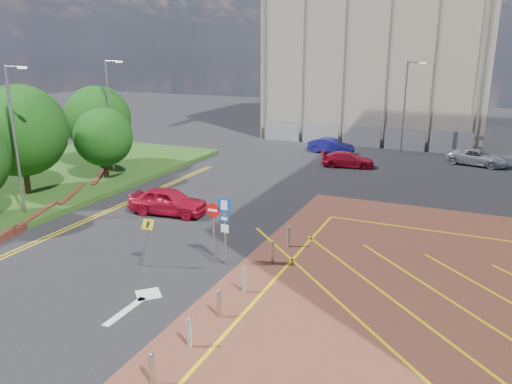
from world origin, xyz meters
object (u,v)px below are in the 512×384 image
Objects in this scene: sign_cluster at (221,222)px; car_red_back at (348,159)px; lamp_left_near at (15,135)px; lamp_back at (405,105)px; tree_d at (98,119)px; warning_sign at (146,237)px; car_blue_back at (331,146)px; car_red_left at (168,201)px; tree_b at (20,131)px; tree_c at (103,137)px; lamp_left_far at (110,112)px; car_silver_back at (477,157)px.

sign_cluster is 0.78× the size of car_red_back.
lamp_left_near is 1.00× the size of lamp_back.
sign_cluster is (16.80, -12.02, -1.92)m from tree_d.
tree_d is 2.70× the size of warning_sign.
warning_sign is (-2.74, -1.58, -0.52)m from sign_cluster.
sign_cluster is 20.46m from car_red_back.
sign_cluster is at bearing -168.99° from car_blue_back.
car_red_left is at bearing 140.59° from sign_cluster.
tree_b is 23.44m from car_red_back.
sign_cluster is at bearing -33.16° from tree_c.
car_red_back is (14.35, 11.40, -2.59)m from tree_c.
car_red_back is (15.27, 9.40, -4.06)m from lamp_left_far.
warning_sign is at bearing -160.53° from car_red_left.
lamp_left_far is 1.00× the size of lamp_back.
car_red_back is at bearing 25.83° from tree_d.
warning_sign is (-6.52, -28.59, -2.93)m from lamp_back.
warning_sign is at bearing -43.76° from tree_c.
warning_sign is 29.65m from car_silver_back.
sign_cluster is 0.71× the size of car_red_left.
car_red_back is at bearing 81.49° from warning_sign.
lamp_back reaches higher than car_silver_back.
lamp_left_far is (2.08, -1.00, 0.79)m from tree_d.
car_red_back is at bearing -143.75° from car_blue_back.
car_red_left is at bearing -27.76° from tree_c.
warning_sign is at bearing -14.56° from lamp_left_near.
lamp_left_near and lamp_left_far have the same top height.
tree_d is 1.36× the size of car_red_left.
lamp_left_near is (1.08, -8.00, 1.47)m from tree_c.
tree_c is at bearing 97.69° from lamp_left_near.
tree_d is at bearing 129.51° from car_silver_back.
lamp_left_near is 13.04m from sign_cluster.
car_red_left is at bearing 116.39° from warning_sign.
tree_b reaches higher than car_silver_back.
tree_b is at bearing -130.41° from lamp_back.
lamp_left_near is 33.39m from car_silver_back.
tree_d is 20.74m from sign_cluster.
tree_c is 15.42m from warning_sign.
tree_c reaches higher than car_silver_back.
lamp_back is (20.58, 15.00, 0.49)m from tree_d.
tree_c is 1.07× the size of car_silver_back.
car_red_left is at bearing -33.31° from tree_d.
car_red_back is (2.65, -4.59, -0.07)m from car_blue_back.
tree_b is 7.10m from lamp_left_far.
tree_b is 14.48m from warning_sign.
lamp_left_near is 1.99× the size of car_blue_back.
car_red_back is (16.35, 16.40, -3.64)m from tree_b.
sign_cluster reaches higher than car_silver_back.
car_red_back is at bearing 31.61° from lamp_left_far.
lamp_back reaches higher than sign_cluster.
lamp_left_far is at bearing -25.68° from tree_d.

